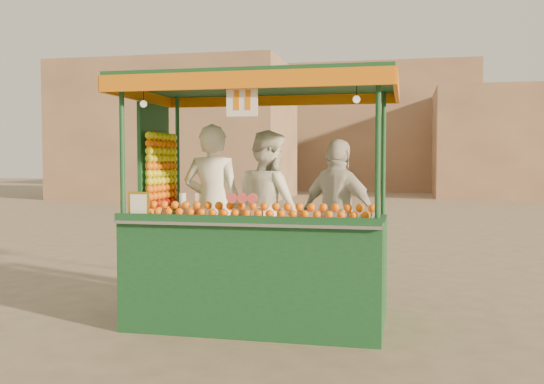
% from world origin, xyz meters
% --- Properties ---
extents(ground, '(90.00, 90.00, 0.00)m').
position_xyz_m(ground, '(0.00, 0.00, 0.00)').
color(ground, '#685B4A').
rests_on(ground, ground).
extents(building_left, '(10.00, 6.00, 6.00)m').
position_xyz_m(building_left, '(-9.00, 20.00, 3.00)').
color(building_left, '#9E7A5A').
rests_on(building_left, ground).
extents(building_right, '(9.00, 6.00, 5.00)m').
position_xyz_m(building_right, '(7.00, 24.00, 2.50)').
color(building_right, '#9E7A5A').
rests_on(building_right, ground).
extents(building_center, '(14.00, 7.00, 7.00)m').
position_xyz_m(building_center, '(-2.00, 30.00, 3.50)').
color(building_center, '#9E7A5A').
rests_on(building_center, ground).
extents(juice_cart, '(2.81, 1.82, 2.56)m').
position_xyz_m(juice_cart, '(-0.40, -0.14, 0.83)').
color(juice_cart, '#103E20').
rests_on(juice_cart, ground).
extents(vendor_left, '(0.67, 0.45, 1.80)m').
position_xyz_m(vendor_left, '(-0.94, 0.16, 1.20)').
color(vendor_left, white).
rests_on(vendor_left, ground).
extents(vendor_middle, '(1.04, 1.07, 1.74)m').
position_xyz_m(vendor_middle, '(-0.32, 0.28, 1.17)').
color(vendor_middle, white).
rests_on(vendor_middle, ground).
extents(vendor_right, '(1.03, 0.82, 1.64)m').
position_xyz_m(vendor_right, '(0.46, 0.23, 1.12)').
color(vendor_right, silver).
rests_on(vendor_right, ground).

